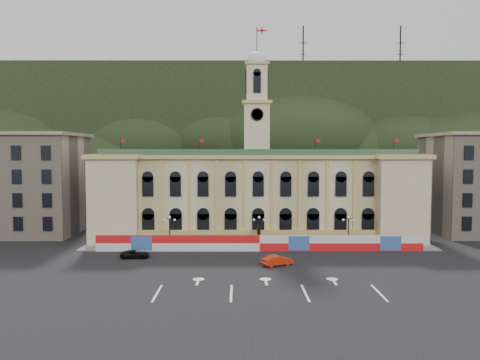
{
  "coord_description": "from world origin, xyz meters",
  "views": [
    {
      "loc": [
        -3.2,
        -55.51,
        15.37
      ],
      "look_at": [
        -2.99,
        18.0,
        10.73
      ],
      "focal_mm": 35.0,
      "sensor_mm": 36.0,
      "label": 1
    }
  ],
  "objects_px": {
    "lamp_center": "(259,229)",
    "black_suv": "(135,254)",
    "statue": "(259,240)",
    "red_sedan": "(277,260)"
  },
  "relations": [
    {
      "from": "statue",
      "to": "black_suv",
      "type": "xyz_separation_m",
      "value": [
        -18.03,
        -7.46,
        -0.61
      ]
    },
    {
      "from": "red_sedan",
      "to": "black_suv",
      "type": "bearing_deg",
      "value": 53.85
    },
    {
      "from": "lamp_center",
      "to": "black_suv",
      "type": "bearing_deg",
      "value": -160.29
    },
    {
      "from": "red_sedan",
      "to": "lamp_center",
      "type": "bearing_deg",
      "value": -13.47
    },
    {
      "from": "statue",
      "to": "lamp_center",
      "type": "height_order",
      "value": "lamp_center"
    },
    {
      "from": "statue",
      "to": "red_sedan",
      "type": "relative_size",
      "value": 0.83
    },
    {
      "from": "red_sedan",
      "to": "black_suv",
      "type": "relative_size",
      "value": 1.05
    },
    {
      "from": "lamp_center",
      "to": "red_sedan",
      "type": "distance_m",
      "value": 11.22
    },
    {
      "from": "red_sedan",
      "to": "black_suv",
      "type": "xyz_separation_m",
      "value": [
        -20.03,
        4.32,
        -0.13
      ]
    },
    {
      "from": "lamp_center",
      "to": "black_suv",
      "type": "xyz_separation_m",
      "value": [
        -18.03,
        -6.46,
        -2.5
      ]
    }
  ]
}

